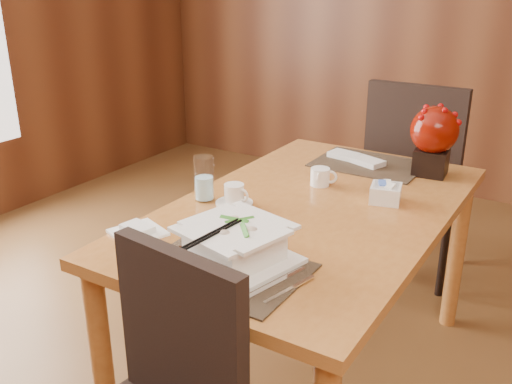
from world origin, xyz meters
The scene contains 12 objects.
dining_table centered at (0.00, 0.60, 0.65)m, with size 0.90×1.50×0.75m.
placemat_near centered at (0.00, 0.05, 0.75)m, with size 0.45×0.33×0.01m, color black.
placemat_far centered at (0.00, 1.15, 0.75)m, with size 0.45×0.33×0.01m, color black.
soup_setting centered at (0.01, 0.09, 0.81)m, with size 0.36×0.36×0.12m.
coffee_cup centered at (-0.24, 0.47, 0.78)m, with size 0.14×0.14×0.08m.
water_glass centered at (-0.36, 0.44, 0.83)m, with size 0.07×0.07×0.17m, color white.
creamer_jug centered at (-0.07, 0.81, 0.78)m, with size 0.10×0.10×0.07m, color white, non-canonical shape.
sugar_caddy centered at (0.21, 0.78, 0.78)m, with size 0.11×0.11×0.06m, color white.
berry_decor centered at (0.26, 1.16, 0.91)m, with size 0.19×0.19×0.29m.
napkins_far centered at (-0.05, 1.15, 0.77)m, with size 0.26×0.09×0.02m, color silver, non-canonical shape.
bread_plate centered at (-0.37, 0.10, 0.76)m, with size 0.15×0.15×0.01m, color white.
far_chair centered at (0.09, 1.63, 0.59)m, with size 0.49×0.50×1.05m.
Camera 1 is at (0.82, -1.11, 1.54)m, focal length 40.00 mm.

